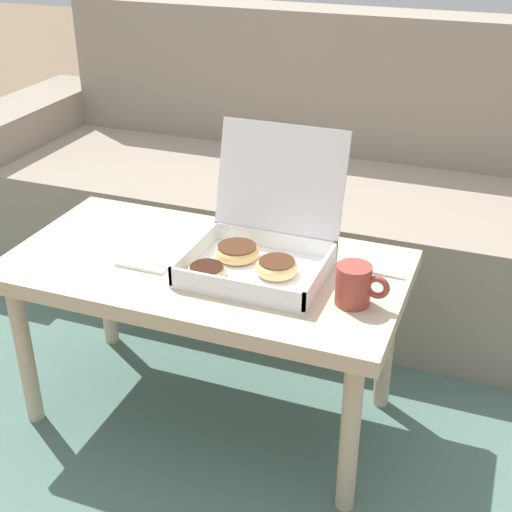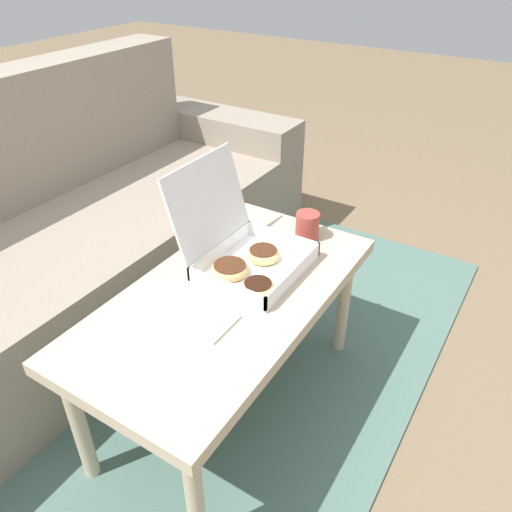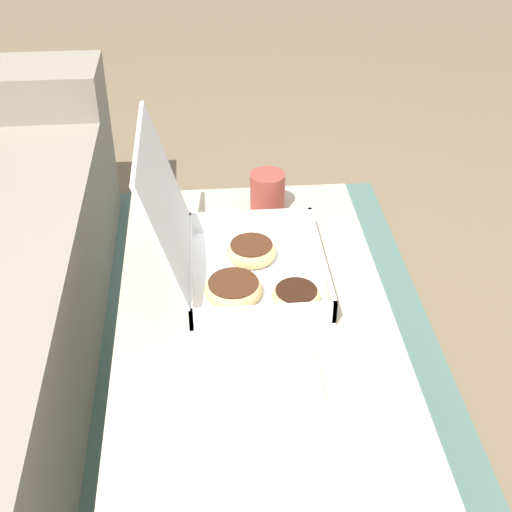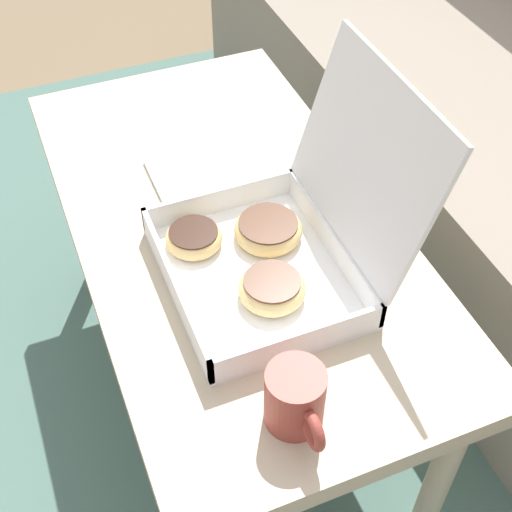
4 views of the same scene
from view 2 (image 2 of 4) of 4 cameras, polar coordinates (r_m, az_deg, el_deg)
The scene contains 7 objects.
ground_plane at distance 1.79m, azimuth -3.86°, elevation -15.90°, with size 12.00×12.00×0.00m, color #756047.
area_rug at distance 1.93m, azimuth -11.33°, elevation -11.94°, with size 2.59×1.75×0.01m, color #4C6B60.
couch at distance 2.06m, azimuth -22.80°, elevation 0.14°, with size 2.47×0.81×0.92m.
coffee_table at distance 1.48m, azimuth -3.26°, elevation -5.77°, with size 0.99×0.52×0.48m.
pastry_box at distance 1.51m, azimuth -1.57°, elevation 0.41°, with size 0.33×0.35×0.31m.
coffee_mug at distance 1.67m, azimuth 5.94°, elevation 3.49°, with size 0.12×0.08×0.09m.
napkin_stack at distance 1.34m, azimuth -5.51°, elevation -7.41°, with size 0.13×0.13×0.01m.
Camera 2 is at (-0.92, -0.71, 1.36)m, focal length 35.00 mm.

